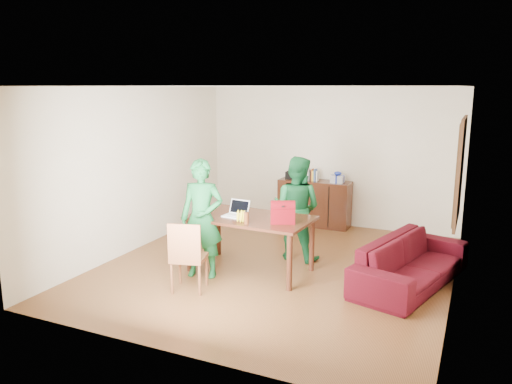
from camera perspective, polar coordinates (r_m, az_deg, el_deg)
The scene contains 10 objects.
room at distance 7.44m, azimuth 2.81°, elevation 1.20°, with size 5.20×5.70×2.90m.
table at distance 7.32m, azimuth -0.65°, elevation -3.65°, with size 1.82×1.08×0.83m.
chair at distance 6.83m, azimuth -7.67°, elevation -8.83°, with size 0.53×0.52×0.97m.
person_near at distance 7.15m, azimuth -6.20°, elevation -3.05°, with size 0.62×0.41×1.71m, color #16632D.
person_far at distance 7.87m, azimuth 4.65°, elevation -1.85°, with size 0.80×0.62×1.65m, color #145A2B.
laptop at distance 7.29m, azimuth -2.49°, elevation -2.49°, with size 0.34×0.26×0.23m.
bananas at distance 7.00m, azimuth -1.75°, elevation -3.20°, with size 0.18×0.11×0.07m, color gold, non-canonical shape.
bottle at distance 6.89m, azimuth -1.11°, elevation -2.90°, with size 0.06×0.06×0.19m, color #5F2E15.
red_bag at distance 6.95m, azimuth 3.07°, elevation -2.55°, with size 0.34×0.19×0.25m, color maroon.
sofa at distance 7.27m, azimuth 17.32°, elevation -7.67°, with size 2.18×0.85×0.64m, color #380714.
Camera 1 is at (2.68, -6.67, 2.69)m, focal length 35.00 mm.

